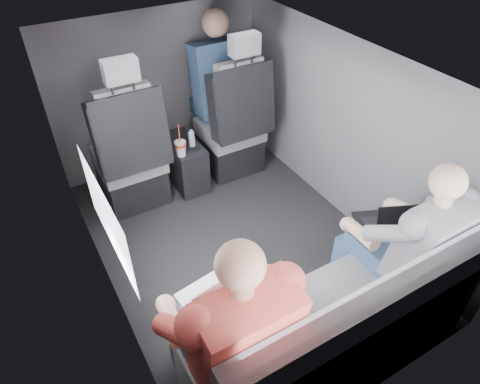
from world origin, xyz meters
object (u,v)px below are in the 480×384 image
front_seat_left (131,161)px  passenger_front_right (218,79)px  passenger_rear_right (404,243)px  center_console (185,163)px  rear_bench (338,330)px  soda_cup (181,148)px  laptop_white (216,296)px  front_seat_right (233,130)px  laptop_black (389,222)px  water_bottle (192,139)px  passenger_rear_left (228,330)px

front_seat_left → passenger_front_right: bearing=16.0°
passenger_rear_right → passenger_front_right: size_ratio=1.31×
center_console → rear_bench: rear_bench is taller
rear_bench → front_seat_left: bearing=103.3°
passenger_front_right → rear_bench: bearing=-101.8°
soda_cup → front_seat_left: bearing=161.0°
passenger_front_right → laptop_white: bearing=-118.3°
soda_cup → passenger_front_right: (0.54, 0.38, 0.29)m
front_seat_left → laptop_white: 1.63m
front_seat_right → laptop_black: bearing=-87.5°
water_bottle → laptop_white: laptop_white is taller
center_console → passenger_rear_left: passenger_rear_left is taller
passenger_rear_left → water_bottle: bearing=70.0°
front_seat_left → rear_bench: 1.96m
front_seat_left → passenger_rear_left: (-0.15, -1.81, 0.24)m
laptop_white → passenger_rear_right: passenger_rear_right is taller
center_console → passenger_front_right: 0.75m
soda_cup → passenger_front_right: bearing=35.6°
front_seat_left → passenger_front_right: size_ratio=1.40×
passenger_rear_right → water_bottle: bearing=104.1°
front_seat_right → passenger_rear_right: (0.04, -1.81, 0.21)m
soda_cup → passenger_rear_left: 1.77m
front_seat_left → passenger_rear_right: (0.94, -1.81, 0.21)m
laptop_black → center_console: bearing=107.1°
center_console → water_bottle: (0.04, -0.09, 0.27)m
passenger_rear_right → passenger_front_right: bearing=91.0°
rear_bench → water_bottle: bearing=88.6°
soda_cup → laptop_white: size_ratio=0.85×
center_console → passenger_front_right: size_ratio=0.53×
center_console → passenger_rear_left: bearing=-107.9°
laptop_white → passenger_front_right: passenger_front_right is taller
passenger_rear_right → soda_cup: bearing=108.8°
center_console → passenger_rear_right: passenger_rear_right is taller
laptop_black → water_bottle: bearing=106.6°
rear_bench → passenger_rear_left: passenger_rear_left is taller
front_seat_left → soda_cup: front_seat_left is taller
rear_bench → water_bottle: size_ratio=10.87×
front_seat_left → water_bottle: size_ratio=8.59×
front_seat_right → laptop_black: size_ratio=3.46×
rear_bench → passenger_front_right: size_ratio=1.77×
soda_cup → passenger_front_right: 0.72m
soda_cup → passenger_rear_left: bearing=-106.9°
soda_cup → laptop_black: size_ratio=0.75×
passenger_front_right → passenger_rear_right: bearing=-89.0°
front_seat_right → passenger_front_right: (0.00, 0.26, 0.36)m
center_console → water_bottle: 0.28m
laptop_black → passenger_front_right: size_ratio=0.41×
front_seat_left → passenger_front_right: (0.90, 0.26, 0.36)m
soda_cup → water_bottle: (0.13, 0.08, -0.00)m
front_seat_left → passenger_rear_right: size_ratio=1.07×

